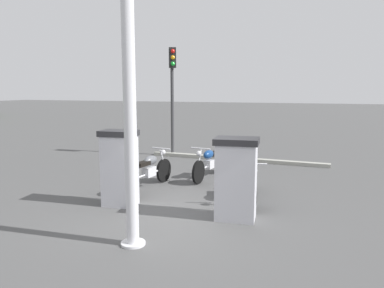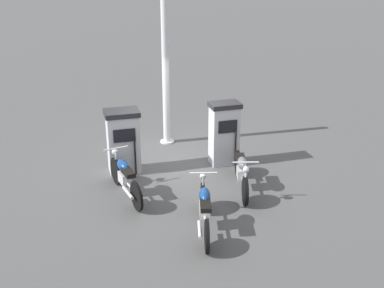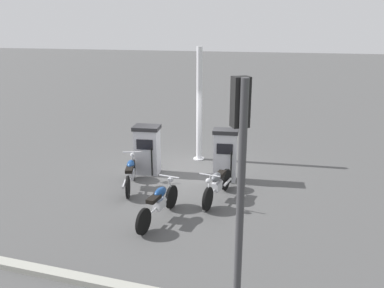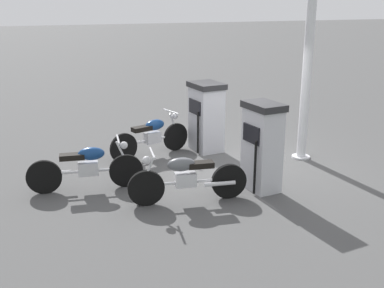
% 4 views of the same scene
% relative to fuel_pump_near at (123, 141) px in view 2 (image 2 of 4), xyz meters
% --- Properties ---
extents(ground_plane, '(120.00, 120.00, 0.00)m').
position_rel_fuel_pump_near_xyz_m(ground_plane, '(-0.18, 1.26, -0.80)').
color(ground_plane, '#4C4C4C').
extents(fuel_pump_near, '(0.69, 0.88, 1.58)m').
position_rel_fuel_pump_near_xyz_m(fuel_pump_near, '(0.00, 0.00, 0.00)').
color(fuel_pump_near, silver).
rests_on(fuel_pump_near, ground).
extents(fuel_pump_far, '(0.58, 0.80, 1.63)m').
position_rel_fuel_pump_near_xyz_m(fuel_pump_far, '(0.00, 2.53, 0.02)').
color(fuel_pump_far, silver).
rests_on(fuel_pump_far, ground).
extents(motorcycle_near_pump, '(1.96, 0.74, 0.96)m').
position_rel_fuel_pump_near_xyz_m(motorcycle_near_pump, '(1.30, -0.05, -0.33)').
color(motorcycle_near_pump, black).
rests_on(motorcycle_near_pump, ground).
extents(motorcycle_far_pump, '(2.07, 0.66, 0.95)m').
position_rel_fuel_pump_near_xyz_m(motorcycle_far_pump, '(1.48, 2.57, -0.35)').
color(motorcycle_far_pump, black).
rests_on(motorcycle_far_pump, ground).
extents(motorcycle_extra, '(2.08, 0.66, 0.95)m').
position_rel_fuel_pump_near_xyz_m(motorcycle_extra, '(2.97, 1.39, -0.34)').
color(motorcycle_extra, black).
rests_on(motorcycle_extra, ground).
extents(canopy_support_pole, '(0.40, 0.40, 3.96)m').
position_rel_fuel_pump_near_xyz_m(canopy_support_pole, '(-1.74, 1.30, 1.10)').
color(canopy_support_pole, silver).
rests_on(canopy_support_pole, ground).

